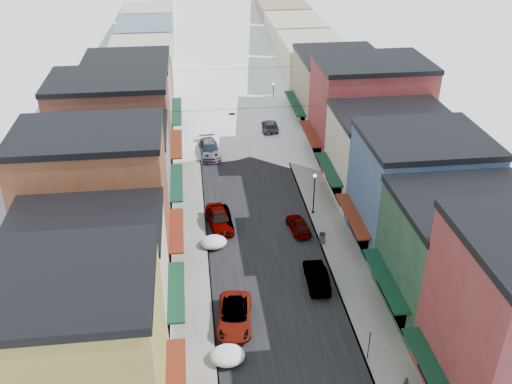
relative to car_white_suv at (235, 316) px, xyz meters
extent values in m
cube|color=black|center=(3.50, 47.83, -0.73)|extent=(10.00, 160.00, 0.01)
cube|color=gray|center=(-3.10, 47.83, -0.66)|extent=(3.20, 160.00, 0.15)
cube|color=gray|center=(10.10, 47.83, -0.66)|extent=(3.20, 160.00, 0.15)
cube|color=slate|center=(-1.55, 47.83, -0.66)|extent=(0.10, 160.00, 0.15)
cube|color=slate|center=(8.55, 47.83, -0.66)|extent=(0.10, 160.00, 0.15)
cube|color=#A8943E|center=(-9.70, -8.17, 4.76)|extent=(10.00, 8.50, 11.00)
cube|color=black|center=(-9.70, -8.17, 10.51)|extent=(10.20, 8.70, 0.50)
cube|color=maroon|center=(-4.10, -8.17, 2.46)|extent=(1.20, 7.22, 0.15)
cube|color=beige|center=(-9.70, 0.33, 3.76)|extent=(10.00, 8.00, 9.00)
cube|color=black|center=(-9.70, 0.33, 8.51)|extent=(10.20, 8.20, 0.50)
cube|color=#0E3420|center=(-4.10, 0.33, 2.46)|extent=(1.20, 6.80, 0.15)
cube|color=brown|center=(-10.20, 8.33, 5.26)|extent=(11.00, 8.00, 12.00)
cube|color=black|center=(-10.20, 8.33, 11.51)|extent=(11.20, 8.20, 0.50)
cube|color=maroon|center=(-4.10, 8.33, 2.46)|extent=(1.20, 6.80, 0.15)
cube|color=slate|center=(-9.70, 16.83, 3.51)|extent=(10.00, 9.00, 8.50)
cube|color=black|center=(-9.70, 16.83, 8.01)|extent=(10.20, 9.20, 0.50)
cube|color=#0E3420|center=(-4.10, 16.83, 2.46)|extent=(1.20, 7.65, 0.15)
cube|color=brown|center=(-10.70, 25.83, 4.51)|extent=(12.00, 9.00, 10.50)
cube|color=black|center=(-10.70, 25.83, 10.01)|extent=(12.20, 9.20, 0.50)
cube|color=maroon|center=(-4.10, 25.83, 2.46)|extent=(1.20, 7.65, 0.15)
cube|color=#978263|center=(-9.70, 35.83, 4.01)|extent=(10.00, 11.00, 9.50)
cube|color=black|center=(-9.70, 35.83, 9.01)|extent=(10.20, 11.20, 0.50)
cube|color=#0E3420|center=(-4.10, 35.83, 2.46)|extent=(1.20, 9.35, 0.15)
cube|color=#0E3420|center=(11.10, -9.17, 2.46)|extent=(1.20, 7.65, 0.15)
cube|color=#1D3C29|center=(16.70, -0.17, 3.76)|extent=(10.00, 9.00, 9.00)
cube|color=black|center=(16.70, -0.17, 8.51)|extent=(10.20, 9.20, 0.50)
cube|color=#0E3420|center=(11.10, -0.17, 2.46)|extent=(1.20, 7.65, 0.15)
cube|color=#324A72|center=(16.70, 8.83, 4.26)|extent=(10.00, 9.00, 10.00)
cube|color=black|center=(16.70, 8.83, 9.51)|extent=(10.20, 9.20, 0.50)
cube|color=maroon|center=(11.10, 8.83, 2.46)|extent=(1.20, 7.65, 0.15)
cube|color=beige|center=(17.20, 17.83, 3.51)|extent=(11.00, 9.00, 8.50)
cube|color=black|center=(17.20, 17.83, 8.01)|extent=(11.20, 9.20, 0.50)
cube|color=#0E3420|center=(11.10, 17.83, 2.46)|extent=(1.20, 7.65, 0.15)
cube|color=maroon|center=(17.70, 26.83, 4.76)|extent=(12.00, 9.00, 11.00)
cube|color=black|center=(17.70, 26.83, 10.51)|extent=(12.20, 9.20, 0.50)
cube|color=maroon|center=(11.10, 26.83, 2.46)|extent=(1.20, 7.65, 0.15)
cube|color=#8F745E|center=(16.70, 36.83, 3.76)|extent=(10.00, 11.00, 9.00)
cube|color=black|center=(16.70, 36.83, 8.51)|extent=(10.20, 11.20, 0.50)
cube|color=#0E3420|center=(11.10, 36.83, 2.46)|extent=(1.20, 9.35, 0.15)
cube|color=gray|center=(-9.00, 49.83, 3.26)|extent=(9.00, 13.00, 8.00)
cube|color=gray|center=(16.00, 49.83, 3.26)|extent=(9.00, 13.00, 8.00)
cube|color=gray|center=(-9.00, 63.83, 3.26)|extent=(9.00, 13.00, 8.00)
cube|color=gray|center=(16.00, 63.83, 3.26)|extent=(9.00, 13.00, 8.00)
cube|color=gray|center=(-9.00, 77.83, 3.26)|extent=(9.00, 13.00, 8.00)
cube|color=gray|center=(16.00, 77.83, 3.26)|extent=(9.00, 13.00, 8.00)
cube|color=gray|center=(-9.00, 91.83, 3.26)|extent=(9.00, 13.00, 8.00)
cube|color=gray|center=(16.00, 91.83, 3.26)|extent=(9.00, 13.00, 8.00)
cylinder|color=black|center=(3.50, 27.83, 5.46)|extent=(16.40, 0.04, 0.04)
cylinder|color=black|center=(3.50, 42.83, 5.46)|extent=(16.40, 0.04, 0.04)
imported|color=silver|center=(0.00, 0.00, 0.00)|extent=(3.07, 5.57, 1.48)
imported|color=#9B9DA3|center=(-0.26, 13.44, 0.12)|extent=(2.71, 5.27, 1.72)
imported|color=black|center=(0.00, 13.51, 0.01)|extent=(2.04, 4.66, 1.49)
imported|color=#A4A8AC|center=(-0.40, 29.20, 0.06)|extent=(2.63, 5.66, 1.60)
imported|color=black|center=(7.00, 3.89, 0.01)|extent=(1.75, 4.59, 1.49)
imported|color=#999CA1|center=(7.00, 11.82, -0.08)|extent=(2.05, 4.06, 1.33)
imported|color=black|center=(7.59, 35.16, 0.07)|extent=(2.56, 5.68, 1.62)
imported|color=gray|center=(2.86, 38.50, 0.09)|extent=(2.28, 4.96, 1.65)
imported|color=white|center=(4.85, 60.78, -0.03)|extent=(2.99, 5.37, 1.42)
cylinder|color=black|center=(8.70, -4.70, 0.58)|extent=(0.06, 0.06, 2.34)
cube|color=navy|center=(8.70, -4.70, 1.44)|extent=(0.07, 0.32, 0.43)
cylinder|color=#545659|center=(8.70, 9.41, -0.12)|extent=(0.54, 0.54, 0.94)
cylinder|color=black|center=(8.70, 9.41, 0.37)|extent=(0.58, 0.58, 0.06)
cylinder|color=black|center=(8.99, 14.68, -0.54)|extent=(0.29, 0.29, 0.10)
cylinder|color=black|center=(8.99, 14.68, 1.37)|extent=(0.12, 0.12, 3.91)
sphere|color=white|center=(8.99, 14.68, 3.47)|extent=(0.35, 0.35, 0.35)
cylinder|color=black|center=(9.19, 42.83, -0.54)|extent=(0.27, 0.27, 0.09)
cylinder|color=black|center=(9.19, 42.83, 1.21)|extent=(0.11, 0.11, 3.60)
sphere|color=white|center=(9.19, 42.83, 3.14)|extent=(0.32, 0.32, 0.32)
imported|color=#305627|center=(10.46, -7.34, -0.25)|extent=(0.53, 0.53, 0.67)
ellipsoid|color=white|center=(-0.80, -3.65, -0.23)|extent=(2.41, 2.04, 1.02)
ellipsoid|color=white|center=(-0.60, -2.45, -0.48)|extent=(1.03, 0.93, 0.52)
ellipsoid|color=white|center=(-0.98, 10.16, -0.24)|extent=(2.33, 1.98, 0.99)
ellipsoid|color=white|center=(-0.78, 11.36, -0.49)|extent=(1.00, 0.90, 0.50)
ellipsoid|color=white|center=(-1.40, 32.48, -0.22)|extent=(2.45, 2.07, 1.04)
ellipsoid|color=white|center=(-1.20, 33.68, -0.48)|extent=(1.05, 0.94, 0.52)
camera|label=1|loc=(-2.27, -32.04, 28.37)|focal=40.00mm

